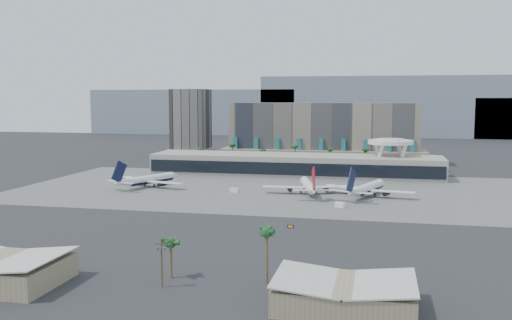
% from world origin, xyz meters
% --- Properties ---
extents(ground, '(900.00, 900.00, 0.00)m').
position_xyz_m(ground, '(0.00, 0.00, 0.00)').
color(ground, '#232326').
rests_on(ground, ground).
extents(apron_pad, '(260.00, 130.00, 0.06)m').
position_xyz_m(apron_pad, '(0.00, 55.00, 0.03)').
color(apron_pad, '#5B5B59').
rests_on(apron_pad, ground).
extents(mountain_ridge, '(680.00, 60.00, 70.00)m').
position_xyz_m(mountain_ridge, '(27.88, 470.00, 29.89)').
color(mountain_ridge, gray).
rests_on(mountain_ridge, ground).
extents(hotel, '(140.00, 30.00, 42.00)m').
position_xyz_m(hotel, '(10.00, 174.41, 16.81)').
color(hotel, gray).
rests_on(hotel, ground).
extents(office_tower, '(30.00, 30.00, 52.00)m').
position_xyz_m(office_tower, '(-95.00, 200.00, 22.94)').
color(office_tower, black).
rests_on(office_tower, ground).
extents(terminal, '(170.00, 32.50, 14.50)m').
position_xyz_m(terminal, '(0.00, 109.84, 6.52)').
color(terminal, '#B3A89D').
rests_on(terminal, ground).
extents(saucer_structure, '(26.00, 26.00, 21.89)m').
position_xyz_m(saucer_structure, '(55.00, 116.00, 18.45)').
color(saucer_structure, white).
rests_on(saucer_structure, ground).
extents(palm_row, '(157.80, 2.80, 13.10)m').
position_xyz_m(palm_row, '(7.00, 145.00, 10.50)').
color(palm_row, brown).
rests_on(palm_row, ground).
extents(hangar_right, '(30.55, 20.60, 6.89)m').
position_xyz_m(hangar_right, '(42.00, -100.00, 2.95)').
color(hangar_right, '#8B7F5D').
rests_on(hangar_right, ground).
extents(utility_pole, '(3.20, 0.85, 12.00)m').
position_xyz_m(utility_pole, '(-2.00, -96.09, 7.14)').
color(utility_pole, '#4C3826').
rests_on(utility_pole, ground).
extents(airliner_left, '(40.26, 41.42, 15.39)m').
position_xyz_m(airliner_left, '(-66.95, 48.94, 3.88)').
color(airliner_left, white).
rests_on(airliner_left, ground).
extents(airliner_centre, '(42.88, 44.52, 15.63)m').
position_xyz_m(airliner_centre, '(16.08, 45.27, 3.94)').
color(airliner_centre, white).
rests_on(airliner_centre, ground).
extents(airliner_right, '(42.29, 43.70, 15.74)m').
position_xyz_m(airliner_right, '(43.59, 43.58, 3.97)').
color(airliner_right, white).
rests_on(airliner_right, ground).
extents(service_vehicle_a, '(4.40, 2.51, 2.05)m').
position_xyz_m(service_vehicle_a, '(-19.53, 42.03, 1.03)').
color(service_vehicle_a, white).
rests_on(service_vehicle_a, ground).
extents(service_vehicle_b, '(4.60, 3.67, 2.07)m').
position_xyz_m(service_vehicle_b, '(33.24, 14.56, 1.03)').
color(service_vehicle_b, white).
rests_on(service_vehicle_b, ground).
extents(taxiway_sign, '(2.30, 0.39, 1.04)m').
position_xyz_m(taxiway_sign, '(18.77, -26.93, 0.52)').
color(taxiway_sign, black).
rests_on(taxiway_sign, ground).
extents(near_palm_a, '(6.00, 6.00, 10.54)m').
position_xyz_m(near_palm_a, '(-2.41, -88.67, 7.73)').
color(near_palm_a, brown).
rests_on(near_palm_a, ground).
extents(near_palm_b, '(6.00, 6.00, 14.19)m').
position_xyz_m(near_palm_b, '(22.19, -87.35, 11.30)').
color(near_palm_b, brown).
rests_on(near_palm_b, ground).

